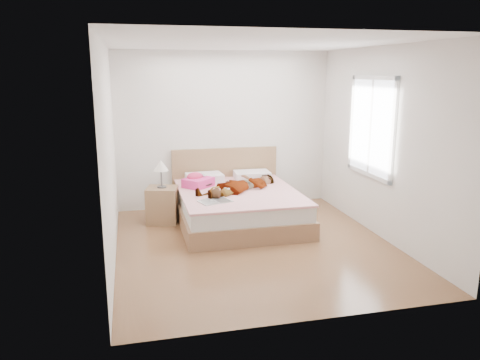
% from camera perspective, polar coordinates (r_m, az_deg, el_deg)
% --- Properties ---
extents(ground, '(4.00, 4.00, 0.00)m').
position_cam_1_polar(ground, '(6.31, 1.80, -7.92)').
color(ground, '#4C2A18').
rests_on(ground, ground).
extents(woman, '(1.56, 1.25, 0.20)m').
position_cam_1_polar(woman, '(7.09, 0.03, -0.36)').
color(woman, silver).
rests_on(woman, bed).
extents(hair, '(0.48, 0.59, 0.09)m').
position_cam_1_polar(hair, '(7.43, -5.06, -0.25)').
color(hair, black).
rests_on(hair, bed).
extents(phone, '(0.08, 0.09, 0.05)m').
position_cam_1_polar(phone, '(7.37, -4.48, 0.64)').
color(phone, silver).
rests_on(phone, bed).
extents(room_shell, '(4.00, 4.00, 4.00)m').
position_cam_1_polar(room_shell, '(6.89, 15.71, 6.26)').
color(room_shell, white).
rests_on(room_shell, ground).
extents(bed, '(1.80, 2.08, 1.00)m').
position_cam_1_polar(bed, '(7.18, -0.34, -2.97)').
color(bed, brown).
rests_on(bed, ground).
extents(towel, '(0.54, 0.54, 0.22)m').
position_cam_1_polar(towel, '(7.30, -5.21, -0.11)').
color(towel, '#FF45A7').
rests_on(towel, bed).
extents(magazine, '(0.50, 0.40, 0.03)m').
position_cam_1_polar(magazine, '(6.46, -3.04, -2.58)').
color(magazine, white).
rests_on(magazine, bed).
extents(coffee_mug, '(0.13, 0.11, 0.10)m').
position_cam_1_polar(coffee_mug, '(6.81, -1.57, -1.37)').
color(coffee_mug, white).
rests_on(coffee_mug, bed).
extents(plush_toy, '(0.21, 0.27, 0.14)m').
position_cam_1_polar(plush_toy, '(6.61, -3.00, -1.65)').
color(plush_toy, black).
rests_on(plush_toy, bed).
extents(nightstand, '(0.53, 0.50, 0.97)m').
position_cam_1_polar(nightstand, '(7.22, -9.44, -2.68)').
color(nightstand, olive).
rests_on(nightstand, ground).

